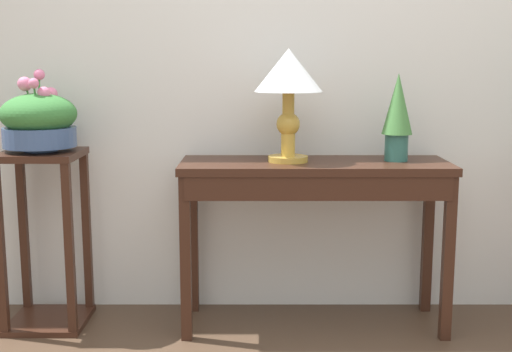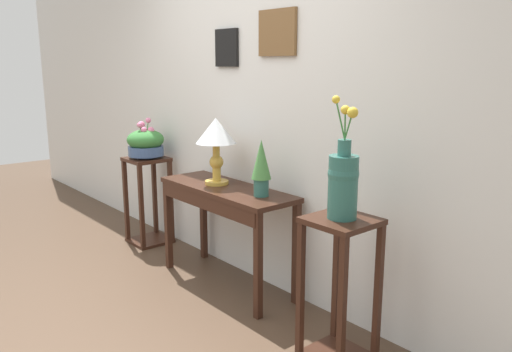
# 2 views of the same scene
# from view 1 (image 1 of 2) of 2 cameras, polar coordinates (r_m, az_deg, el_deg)

# --- Properties ---
(back_wall_with_art) EXTENTS (9.00, 0.13, 2.80)m
(back_wall_with_art) POSITION_cam_1_polar(r_m,az_deg,el_deg) (3.19, 3.77, 13.62)
(back_wall_with_art) COLOR silver
(back_wall_with_art) RESTS_ON ground
(console_table) EXTENTS (1.17, 0.41, 0.75)m
(console_table) POSITION_cam_1_polar(r_m,az_deg,el_deg) (2.92, 4.81, -0.98)
(console_table) COLOR #381E14
(console_table) RESTS_ON ground
(table_lamp) EXTENTS (0.29, 0.29, 0.49)m
(table_lamp) POSITION_cam_1_polar(r_m,az_deg,el_deg) (2.89, 2.56, 8.20)
(table_lamp) COLOR gold
(table_lamp) RESTS_ON console_table
(potted_plant_on_console) EXTENTS (0.13, 0.13, 0.38)m
(potted_plant_on_console) POSITION_cam_1_polar(r_m,az_deg,el_deg) (2.98, 11.76, 5.30)
(potted_plant_on_console) COLOR #2D665B
(potted_plant_on_console) RESTS_ON console_table
(pedestal_stand_left) EXTENTS (0.34, 0.34, 0.80)m
(pedestal_stand_left) POSITION_cam_1_polar(r_m,az_deg,el_deg) (3.14, -17.77, -5.21)
(pedestal_stand_left) COLOR #381E14
(pedestal_stand_left) RESTS_ON ground
(planter_bowl_wide_left) EXTENTS (0.33, 0.33, 0.36)m
(planter_bowl_wide_left) POSITION_cam_1_polar(r_m,az_deg,el_deg) (3.05, -18.29, 4.52)
(planter_bowl_wide_left) COLOR #3D5684
(planter_bowl_wide_left) RESTS_ON pedestal_stand_left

